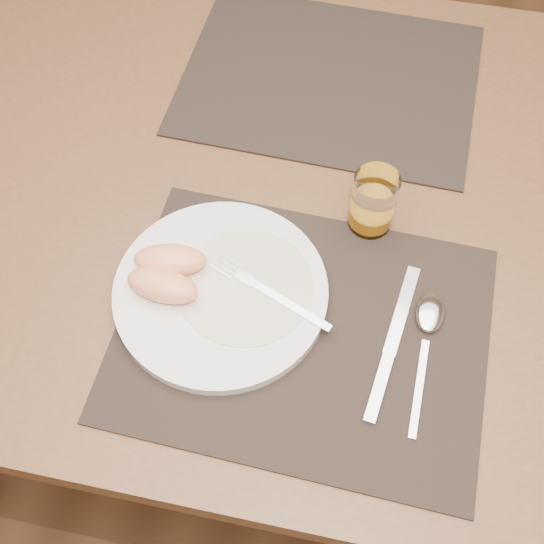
{
  "coord_description": "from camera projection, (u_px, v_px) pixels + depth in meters",
  "views": [
    {
      "loc": [
        0.06,
        -0.59,
        1.51
      ],
      "look_at": [
        -0.03,
        -0.15,
        0.77
      ],
      "focal_mm": 45.0,
      "sensor_mm": 36.0,
      "label": 1
    }
  ],
  "objects": [
    {
      "name": "fork",
      "position": [
        260.0,
        287.0,
        0.85
      ],
      "size": [
        0.17,
        0.08,
        0.0
      ],
      "color": "silver",
      "rests_on": "plate"
    },
    {
      "name": "spoon",
      "position": [
        428.0,
        323.0,
        0.84
      ],
      "size": [
        0.04,
        0.19,
        0.01
      ],
      "color": "silver",
      "rests_on": "placemat_near"
    },
    {
      "name": "placemat_near",
      "position": [
        302.0,
        332.0,
        0.84
      ],
      "size": [
        0.46,
        0.37,
        0.0
      ],
      "primitive_type": "cube",
      "rotation": [
        0.0,
        0.0,
        -0.04
      ],
      "color": "black",
      "rests_on": "table"
    },
    {
      "name": "plate",
      "position": [
        221.0,
        292.0,
        0.86
      ],
      "size": [
        0.27,
        0.27,
        0.02
      ],
      "primitive_type": "cylinder",
      "color": "white",
      "rests_on": "placemat_near"
    },
    {
      "name": "grapefruit_wedges",
      "position": [
        166.0,
        272.0,
        0.84
      ],
      "size": [
        0.1,
        0.09,
        0.04
      ],
      "color": "#FF9E68",
      "rests_on": "plate"
    },
    {
      "name": "plate_dressing",
      "position": [
        246.0,
        286.0,
        0.85
      ],
      "size": [
        0.17,
        0.17,
        0.0
      ],
      "color": "white",
      "rests_on": "plate"
    },
    {
      "name": "table",
      "position": [
        311.0,
        225.0,
        1.03
      ],
      "size": [
        1.4,
        0.9,
        0.75
      ],
      "color": "brown",
      "rests_on": "ground"
    },
    {
      "name": "placemat_far",
      "position": [
        329.0,
        79.0,
        1.06
      ],
      "size": [
        0.46,
        0.37,
        0.0
      ],
      "primitive_type": "cube",
      "rotation": [
        0.0,
        0.0,
        -0.03
      ],
      "color": "black",
      "rests_on": "table"
    },
    {
      "name": "knife",
      "position": [
        389.0,
        354.0,
        0.82
      ],
      "size": [
        0.05,
        0.22,
        0.01
      ],
      "color": "silver",
      "rests_on": "placemat_near"
    },
    {
      "name": "juice_glass",
      "position": [
        373.0,
        204.0,
        0.89
      ],
      "size": [
        0.06,
        0.06,
        0.09
      ],
      "color": "white",
      "rests_on": "placemat_near"
    },
    {
      "name": "ground",
      "position": [
        297.0,
        387.0,
        1.6
      ],
      "size": [
        5.0,
        5.0,
        0.0
      ],
      "primitive_type": "plane",
      "color": "#54341D",
      "rests_on": "ground"
    }
  ]
}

